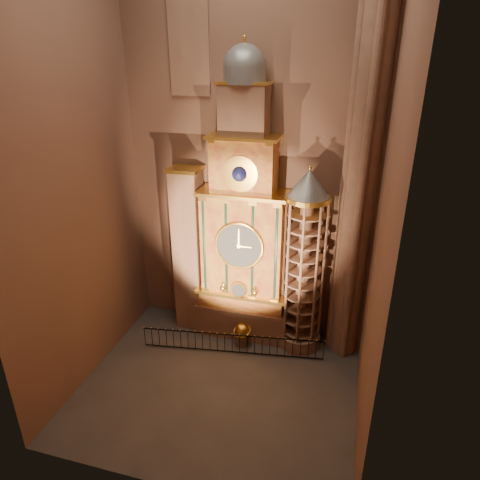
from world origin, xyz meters
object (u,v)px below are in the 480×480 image
(portrait_tower, at_px, (189,251))
(astronomical_clock, at_px, (244,233))
(celestial_globe, at_px, (242,333))
(iron_railing, at_px, (232,344))
(stair_turret, at_px, (304,265))

(portrait_tower, bearing_deg, astronomical_clock, -0.29)
(celestial_globe, xyz_separation_m, iron_railing, (-0.37, -0.82, -0.23))
(celestial_globe, height_order, iron_railing, celestial_globe)
(stair_turret, relative_size, iron_railing, 1.05)
(stair_turret, xyz_separation_m, celestial_globe, (-3.20, -1.18, -4.37))
(astronomical_clock, xyz_separation_m, portrait_tower, (-3.40, 0.02, -1.53))
(portrait_tower, xyz_separation_m, iron_railing, (3.33, -2.28, -4.47))
(astronomical_clock, bearing_deg, celestial_globe, -78.30)
(iron_railing, bearing_deg, celestial_globe, 65.99)
(celestial_globe, distance_m, iron_railing, 0.93)
(astronomical_clock, xyz_separation_m, stair_turret, (3.50, -0.26, -1.41))
(stair_turret, distance_m, iron_railing, 6.15)
(astronomical_clock, distance_m, stair_turret, 3.78)
(astronomical_clock, xyz_separation_m, iron_railing, (-0.07, -2.27, -6.00))
(stair_turret, distance_m, celestial_globe, 5.54)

